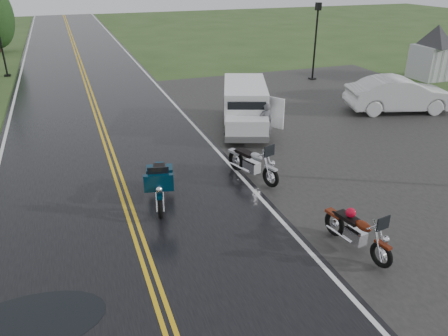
% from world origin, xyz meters
% --- Properties ---
extents(ground, '(120.00, 120.00, 0.00)m').
position_xyz_m(ground, '(0.00, 0.00, 0.00)').
color(ground, '#2D471E').
rests_on(ground, ground).
extents(road, '(8.00, 100.00, 0.04)m').
position_xyz_m(road, '(0.00, 10.00, 0.02)').
color(road, black).
rests_on(road, ground).
extents(parking_pad, '(14.00, 24.00, 0.03)m').
position_xyz_m(parking_pad, '(11.00, 5.00, 0.01)').
color(parking_pad, black).
rests_on(parking_pad, ground).
extents(visitor_center, '(16.00, 10.00, 4.80)m').
position_xyz_m(visitor_center, '(20.00, 12.00, 2.40)').
color(visitor_center, '#A8AAAD').
rests_on(visitor_center, ground).
extents(motorcycle_red, '(1.10, 2.21, 1.25)m').
position_xyz_m(motorcycle_red, '(5.00, -2.39, 0.62)').
color(motorcycle_red, '#581A0A').
rests_on(motorcycle_red, ground).
extents(motorcycle_teal, '(1.41, 2.62, 1.47)m').
position_xyz_m(motorcycle_teal, '(0.76, 1.46, 0.73)').
color(motorcycle_teal, '#042436').
rests_on(motorcycle_teal, ground).
extents(motorcycle_silver, '(1.51, 2.41, 1.34)m').
position_xyz_m(motorcycle_silver, '(4.37, 2.09, 0.67)').
color(motorcycle_silver, '#9B9CA2').
rests_on(motorcycle_silver, ground).
extents(van_white, '(3.42, 5.19, 1.91)m').
position_xyz_m(van_white, '(4.53, 6.31, 0.95)').
color(van_white, white).
rests_on(van_white, ground).
extents(person_at_van, '(0.57, 0.38, 1.56)m').
position_xyz_m(person_at_van, '(5.92, 5.79, 0.78)').
color(person_at_van, '#4F5055').
rests_on(person_at_van, ground).
extents(sedan_white, '(5.22, 3.01, 1.63)m').
position_xyz_m(sedan_white, '(13.54, 7.17, 0.81)').
color(sedan_white, silver).
rests_on(sedan_white, ground).
extents(lamp_post_far_left, '(0.39, 0.39, 4.50)m').
position_xyz_m(lamp_post_far_left, '(-4.55, 21.68, 2.25)').
color(lamp_post_far_left, black).
rests_on(lamp_post_far_left, ground).
extents(lamp_post_far_right, '(0.39, 0.39, 4.50)m').
position_xyz_m(lamp_post_far_right, '(13.08, 14.25, 2.25)').
color(lamp_post_far_right, black).
rests_on(lamp_post_far_right, ground).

